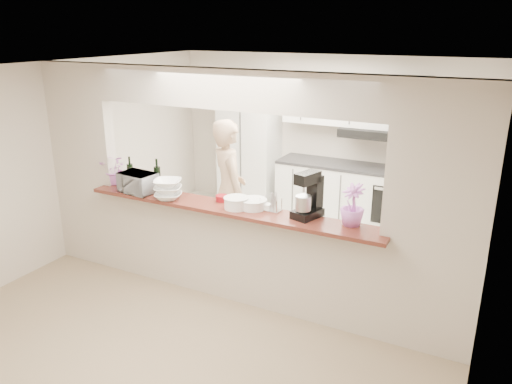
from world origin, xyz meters
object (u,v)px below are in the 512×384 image
Objects in this scene: toaster_oven at (138,183)px; person at (229,192)px; stand_mixer at (309,197)px; refrigerator at (462,186)px.

person reaches higher than toaster_oven.
toaster_oven is 1.18m from person.
toaster_oven is 2.01m from stand_mixer.
stand_mixer is at bearing -168.30° from person.
refrigerator is 3.13m from person.
refrigerator is at bearing -103.36° from person.
person is at bearing -144.71° from refrigerator.
refrigerator is at bearing 65.19° from stand_mixer.
toaster_oven is at bearing -139.33° from refrigerator.
refrigerator is at bearing 46.74° from toaster_oven.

